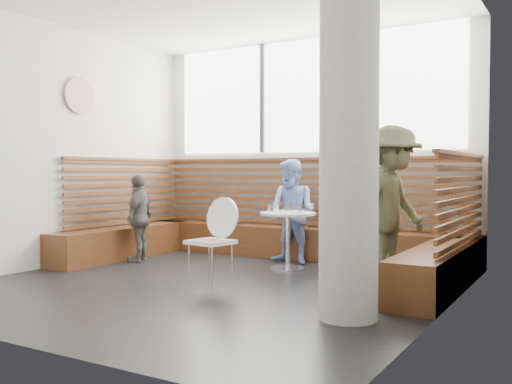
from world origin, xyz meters
The scene contains 15 objects.
room centered at (0.00, 0.00, 1.60)m, with size 5.00×5.00×3.20m.
booth centered at (0.00, 1.77, 0.41)m, with size 5.00×2.50×1.44m.
concrete_column centered at (1.85, -0.60, 1.60)m, with size 0.50×0.50×3.20m, color gray.
wall_art centered at (-2.46, 0.40, 2.30)m, with size 0.50×0.50×0.03m, color white.
cafe_table centered at (0.28, 1.34, 0.52)m, with size 0.71×0.71×0.73m.
cafe_chair centered at (-0.02, 0.11, 0.57)m, with size 0.46×0.45×0.97m.
adult_man centered at (1.74, 1.00, 0.88)m, with size 1.14×0.65×1.76m, color #454931.
child_back centered at (0.11, 1.80, 0.71)m, with size 0.69×0.54×1.42m, color #85A0E7.
child_left centered at (-1.83, 0.88, 0.61)m, with size 0.71×0.30×1.22m, color #54524C.
plate_near centered at (0.13, 1.41, 0.74)m, with size 0.20×0.20×0.01m, color white.
plate_far centered at (0.38, 1.44, 0.74)m, with size 0.22×0.22×0.02m, color white.
glass_left centered at (0.06, 1.26, 0.79)m, with size 0.07×0.07×0.11m, color white.
glass_mid centered at (0.32, 1.26, 0.79)m, with size 0.07×0.07×0.12m, color white.
glass_right centered at (0.44, 1.36, 0.78)m, with size 0.06×0.06×0.10m, color white.
menu_card centered at (0.31, 1.20, 0.73)m, with size 0.20×0.14×0.00m, color #A5C64C.
Camera 1 is at (3.61, -5.14, 1.25)m, focal length 40.00 mm.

